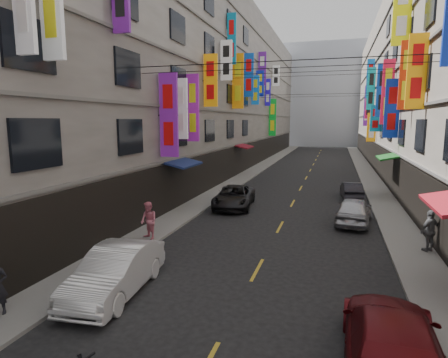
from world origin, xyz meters
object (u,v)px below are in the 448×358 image
Objects in this scene: car_left_far at (234,197)px; car_right_far at (351,190)px; car_right_near at (391,342)px; pedestrian_lfar at (149,221)px; scooter_far_right at (359,209)px; pedestrian_rfar at (430,231)px; car_right_mid at (354,210)px; car_left_mid at (116,271)px.

car_right_far is (7.39, 5.05, -0.08)m from car_left_far.
car_right_far is at bearing -87.05° from car_right_near.
pedestrian_lfar is (-9.38, -12.88, 0.39)m from car_right_far.
car_left_far is at bearing -60.25° from car_right_near.
pedestrian_rfar is (2.46, -5.77, 0.56)m from scooter_far_right.
car_right_far is at bearing -84.27° from car_right_mid.
pedestrian_rfar is at bearing -104.04° from car_right_near.
scooter_far_right is 0.36× the size of car_left_far.
car_right_near reaches higher than car_left_far.
scooter_far_right is 0.42× the size of car_right_mid.
car_left_mid is 2.66× the size of pedestrian_lfar.
pedestrian_rfar reaches higher than car_right_near.
pedestrian_rfar reaches higher than scooter_far_right.
car_left_far is at bearing -70.07° from pedestrian_rfar.
scooter_far_right is at bearing 52.60° from car_left_mid.
pedestrian_rfar is (10.59, 6.99, 0.24)m from car_left_mid.
car_right_mid is at bearing 84.66° from car_right_far.
car_left_mid is 13.51m from car_right_mid.
car_left_mid is at bearing 61.69° from car_right_mid.
scooter_far_right is at bearing -95.93° from car_right_mid.
car_right_near is at bearing -16.86° from car_left_mid.
car_left_mid is at bearing 59.17° from scooter_far_right.
car_left_mid is (-8.13, -12.76, 0.32)m from scooter_far_right.
car_right_near is 1.40× the size of car_right_far.
car_right_mid is at bearing 79.04° from scooter_far_right.
car_left_mid is 1.08× the size of car_right_mid.
pedestrian_rfar is (12.10, 1.87, 0.01)m from pedestrian_lfar.
car_right_mid reaches higher than car_right_far.
pedestrian_lfar is (-1.52, 5.12, 0.23)m from car_left_mid.
car_right_near is 1.20× the size of car_right_mid.
pedestrian_lfar reaches higher than car_left_far.
scooter_far_right is at bearing -106.47° from pedestrian_rfar.
car_right_far is (0.12, 6.93, -0.13)m from car_right_mid.
pedestrian_lfar is at bearing -33.03° from car_right_near.
car_right_near is 2.92× the size of pedestrian_rfar.
pedestrian_rfar is at bearing 37.97° from pedestrian_lfar.
pedestrian_lfar is at bearing 39.40° from car_right_mid.
car_right_mid is (7.75, 11.06, -0.03)m from car_left_mid.
car_right_near is (8.00, -1.69, -0.02)m from car_left_mid.
car_left_mid is 8.18m from car_right_near.
car_right_mid is 1.17× the size of car_right_far.
car_right_near is at bearing 33.87° from pedestrian_rfar.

